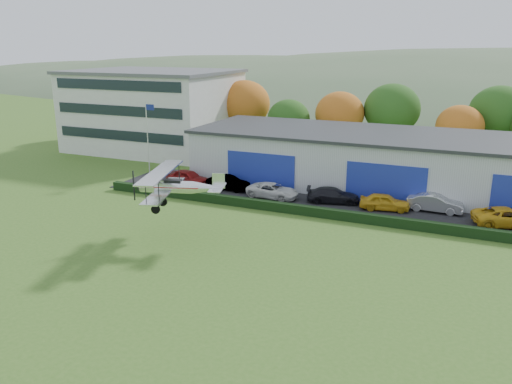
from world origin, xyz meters
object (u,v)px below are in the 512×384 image
at_px(hangar, 397,161).
at_px(biplane, 174,186).
at_px(car_0, 188,178).
at_px(car_5, 435,203).
at_px(office_block, 154,110).
at_px(car_1, 228,183).
at_px(car_3, 333,195).
at_px(car_6, 508,217).
at_px(car_4, 385,202).
at_px(car_2, 273,191).
at_px(flagpole, 148,132).

xyz_separation_m(hangar, biplane, (-12.29, -20.91, 1.45)).
distance_m(car_0, car_5, 23.51).
distance_m(office_block, car_1, 23.86).
xyz_separation_m(car_0, car_3, (14.89, 0.12, -0.11)).
relative_size(hangar, car_1, 9.59).
xyz_separation_m(hangar, car_3, (-4.26, -7.61, -1.93)).
relative_size(hangar, biplane, 5.35).
bearing_deg(car_6, hangar, 30.94).
bearing_deg(car_0, car_6, -84.14).
bearing_deg(car_1, office_block, 52.64).
bearing_deg(car_5, office_block, 70.84).
xyz_separation_m(car_1, car_4, (15.05, -0.26, 0.02)).
bearing_deg(hangar, car_0, -158.02).
bearing_deg(car_2, office_block, 60.63).
bearing_deg(car_6, car_2, 71.12).
bearing_deg(hangar, office_block, 167.99).
height_order(flagpole, car_3, flagpole).
bearing_deg(car_1, car_4, -89.63).
bearing_deg(car_5, hangar, 34.10).
xyz_separation_m(car_0, car_2, (9.39, -0.64, -0.12)).
xyz_separation_m(car_2, biplane, (-2.52, -12.54, 3.39)).
relative_size(car_3, car_5, 1.02).
relative_size(car_3, car_6, 0.89).
relative_size(flagpole, car_1, 1.89).
bearing_deg(car_6, car_3, 68.26).
relative_size(car_3, car_4, 1.12).
xyz_separation_m(car_5, car_6, (5.55, -1.54, -0.03)).
distance_m(office_block, biplane, 34.79).
distance_m(car_1, biplane, 13.91).
bearing_deg(office_block, car_6, -19.50).
relative_size(car_1, car_3, 0.90).
height_order(car_0, car_1, car_0).
bearing_deg(car_0, biplane, -145.76).
height_order(hangar, car_2, hangar).
height_order(car_5, car_6, car_5).
height_order(car_0, car_3, car_0).
relative_size(car_2, car_5, 1.05).
bearing_deg(car_0, car_2, -87.19).
bearing_deg(hangar, car_5, -56.82).
distance_m(car_3, car_5, 8.65).
distance_m(office_block, flagpole, 15.33).
height_order(car_0, car_5, car_0).
bearing_deg(car_1, car_6, -89.88).
bearing_deg(car_5, car_6, -104.63).
bearing_deg(flagpole, car_3, -4.52).
xyz_separation_m(car_1, car_5, (19.04, 1.02, 0.06)).
xyz_separation_m(car_2, car_6, (19.64, 0.21, 0.06)).
relative_size(car_1, car_6, 0.81).
distance_m(office_block, car_3, 32.56).
distance_m(hangar, car_5, 8.12).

